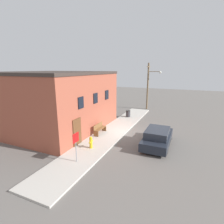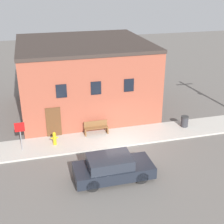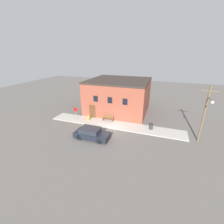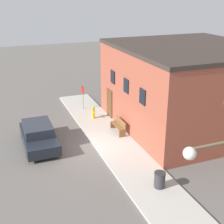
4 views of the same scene
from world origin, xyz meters
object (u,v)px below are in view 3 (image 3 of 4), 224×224
Objects in this scene: bench at (108,118)px; utility_pole at (205,113)px; parked_car at (92,133)px; trash_bin at (151,126)px; stop_sign at (76,111)px; fire_hydrant at (88,118)px.

bench is 0.25× the size of utility_pole.
utility_pole is 1.55× the size of parked_car.
utility_pole reaches higher than trash_bin.
fire_hydrant is at bearing 4.78° from stop_sign.
bench is at bearing 87.60° from parked_car.
trash_bin is (9.37, 0.28, -0.05)m from fire_hydrant.
parked_car is (-12.29, -3.49, -2.99)m from utility_pole.
parked_car is (4.76, -4.19, -0.77)m from stop_sign.
bench is 2.08× the size of trash_bin.
parked_car reaches higher than fire_hydrant.
utility_pole reaches higher than stop_sign.
stop_sign is 2.42× the size of trash_bin.
fire_hydrant is 15.34m from utility_pole.
trash_bin is (11.43, 0.45, -0.92)m from stop_sign.
utility_pole is at bearing -8.00° from bench.
stop_sign is 5.15m from bench.
parked_car reaches higher than trash_bin.
parked_car is at bearing -164.15° from utility_pole.
trash_bin is 0.18× the size of parked_car.
bench is (4.98, 0.99, -0.86)m from stop_sign.
trash_bin is 8.13m from parked_car.
trash_bin is (6.45, -0.54, -0.06)m from bench.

